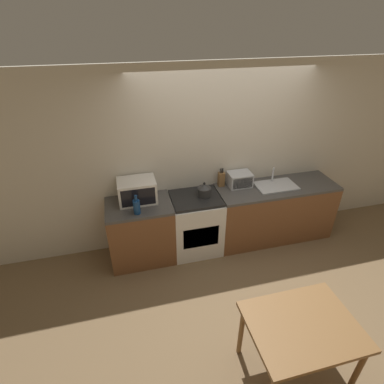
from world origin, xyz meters
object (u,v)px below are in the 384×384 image
toaster_oven (240,179)px  dining_table (302,331)px  stove_range (195,224)px  bottle (137,207)px  kettle (204,190)px  microwave (137,191)px

toaster_oven → dining_table: 2.22m
stove_range → bottle: (-0.82, -0.19, 0.55)m
bottle → toaster_oven: bearing=13.0°
stove_range → dining_table: stove_range is taller
dining_table → bottle: bearing=124.6°
kettle → microwave: microwave is taller
toaster_oven → dining_table: size_ratio=0.35×
microwave → dining_table: size_ratio=0.52×
kettle → bottle: 0.96m
microwave → dining_table: bearing=-60.1°
bottle → stove_range: bearing=13.3°
stove_range → bottle: bottle is taller
bottle → kettle: bearing=12.2°
kettle → toaster_oven: bearing=14.4°
stove_range → dining_table: (0.44, -2.02, 0.19)m
stove_range → toaster_oven: size_ratio=2.68×
stove_range → microwave: size_ratio=1.81×
stove_range → toaster_oven: bearing=12.8°
bottle → toaster_oven: bottle is taller
dining_table → toaster_oven: bearing=83.2°
microwave → dining_table: (1.22, -2.13, -0.42)m
stove_range → microwave: bearing=172.2°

